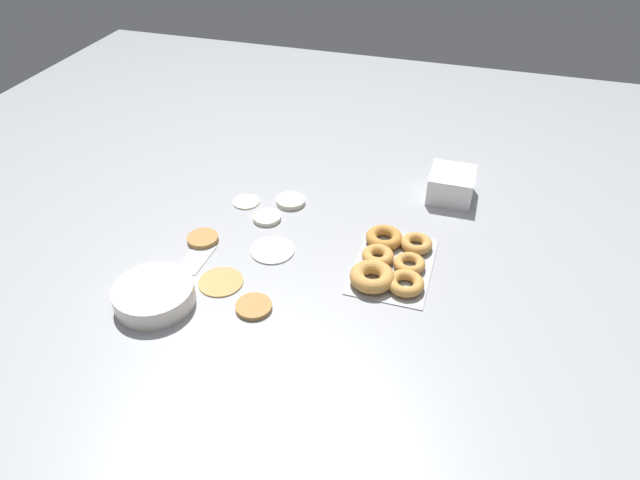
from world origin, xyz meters
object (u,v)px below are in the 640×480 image
(pancake_6, at_px, (254,307))
(batter_bowl, at_px, (154,295))
(pancake_3, at_px, (203,239))
(pancake_1, at_px, (221,281))
(pancake_4, at_px, (272,249))
(donut_tray, at_px, (390,262))
(spatula, at_px, (191,265))
(pancake_0, at_px, (267,217))
(container_stack, at_px, (451,185))
(pancake_5, at_px, (291,201))
(pancake_2, at_px, (246,201))

(pancake_6, distance_m, batter_bowl, 0.24)
(pancake_3, bearing_deg, pancake_1, -140.15)
(pancake_4, height_order, pancake_6, pancake_6)
(pancake_3, distance_m, donut_tray, 0.52)
(pancake_4, relative_size, donut_tray, 0.41)
(pancake_1, height_order, spatula, pancake_1)
(pancake_6, xyz_separation_m, batter_bowl, (-0.05, 0.24, 0.02))
(pancake_0, bearing_deg, donut_tray, -105.75)
(pancake_4, bearing_deg, container_stack, -46.25)
(donut_tray, relative_size, container_stack, 2.07)
(pancake_0, relative_size, pancake_6, 0.93)
(pancake_4, relative_size, pancake_5, 1.37)
(spatula, bearing_deg, pancake_3, 10.61)
(pancake_4, xyz_separation_m, batter_bowl, (-0.27, 0.20, 0.02))
(pancake_3, bearing_deg, donut_tray, -85.70)
(pancake_1, height_order, pancake_4, pancake_4)
(pancake_1, relative_size, spatula, 0.40)
(batter_bowl, xyz_separation_m, spatula, (0.15, -0.02, -0.02))
(pancake_3, relative_size, container_stack, 0.61)
(pancake_1, relative_size, pancake_6, 1.29)
(batter_bowl, bearing_deg, pancake_5, -18.73)
(pancake_6, xyz_separation_m, spatula, (0.10, 0.22, -0.00))
(pancake_1, bearing_deg, pancake_4, -26.73)
(pancake_3, relative_size, batter_bowl, 0.44)
(pancake_6, distance_m, spatula, 0.24)
(pancake_5, xyz_separation_m, donut_tray, (-0.21, -0.35, 0.01))
(pancake_1, distance_m, container_stack, 0.76)
(pancake_0, xyz_separation_m, pancake_2, (0.06, 0.09, -0.00))
(batter_bowl, bearing_deg, donut_tray, -60.26)
(pancake_1, relative_size, donut_tray, 0.39)
(pancake_3, height_order, donut_tray, donut_tray)
(donut_tray, bearing_deg, pancake_3, 94.30)
(pancake_0, height_order, pancake_5, pancake_5)
(batter_bowl, bearing_deg, pancake_1, -46.92)
(pancake_0, bearing_deg, pancake_5, -21.15)
(donut_tray, bearing_deg, container_stack, -15.88)
(pancake_2, xyz_separation_m, pancake_4, (-0.20, -0.16, 0.00))
(pancake_1, height_order, batter_bowl, batter_bowl)
(pancake_1, distance_m, pancake_3, 0.19)
(pancake_0, bearing_deg, batter_bowl, 161.88)
(donut_tray, bearing_deg, pancake_4, 94.54)
(pancake_4, bearing_deg, pancake_3, 93.90)
(pancake_3, bearing_deg, pancake_0, -41.93)
(donut_tray, bearing_deg, batter_bowl, 119.74)
(pancake_3, height_order, container_stack, container_stack)
(pancake_1, bearing_deg, pancake_5, -7.36)
(pancake_0, height_order, container_stack, container_stack)
(pancake_3, height_order, batter_bowl, batter_bowl)
(pancake_2, height_order, container_stack, container_stack)
(pancake_5, bearing_deg, batter_bowl, 161.27)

